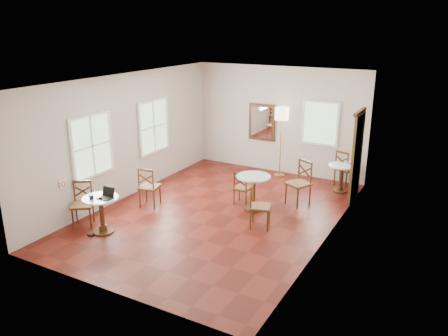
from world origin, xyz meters
name	(u,v)px	position (x,y,z in m)	size (l,w,h in m)	color
ground	(218,214)	(0.00, 0.00, 0.00)	(7.00, 7.00, 0.00)	#5D1810
room_shell	(221,129)	(-0.06, 0.27, 1.89)	(5.02, 7.02, 3.01)	beige
cafe_table_near	(102,211)	(-1.59, -1.96, 0.48)	(0.73, 0.73, 0.77)	#4B2A12
cafe_table_mid	(253,189)	(0.60, 0.61, 0.51)	(0.78, 0.78, 0.82)	#4B2A12
cafe_table_back	(341,175)	(2.04, 2.74, 0.44)	(0.67, 0.67, 0.70)	#4B2A12
chair_near_a	(149,187)	(-1.64, -0.36, 0.47)	(0.53, 0.53, 0.95)	#4B2A12
chair_near_b	(82,204)	(-2.22, -1.87, 0.47)	(0.61, 0.61, 0.94)	#4B2A12
chair_mid_a	(242,188)	(0.23, 0.78, 0.41)	(0.39, 0.39, 0.82)	#4B2A12
chair_mid_b	(259,206)	(1.09, -0.16, 0.47)	(0.54, 0.54, 0.94)	#4B2A12
chair_back_a	(345,169)	(2.03, 3.17, 0.49)	(0.59, 0.59, 0.98)	#4B2A12
chair_back_b	(299,183)	(1.40, 1.43, 0.52)	(0.65, 0.65, 1.05)	#4B2A12
floor_lamp	(282,118)	(0.22, 3.15, 1.64)	(0.38, 0.38, 1.94)	#BF8C3F
laptop	(107,195)	(-1.46, -1.91, 0.83)	(0.29, 0.25, 0.21)	black
mouse	(101,198)	(-1.52, -2.02, 0.79)	(0.11, 0.07, 0.04)	black
navy_mug	(91,197)	(-1.67, -2.12, 0.82)	(0.11, 0.08, 0.09)	#0F1633
water_glass	(111,194)	(-1.43, -1.82, 0.83)	(0.06, 0.06, 0.11)	white
power_adapter	(91,235)	(-1.70, -2.22, 0.02)	(0.11, 0.07, 0.05)	black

